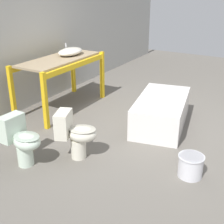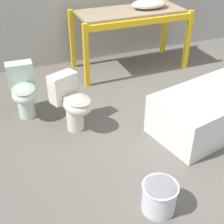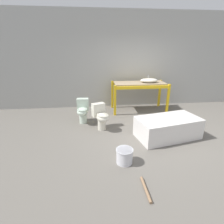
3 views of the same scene
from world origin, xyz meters
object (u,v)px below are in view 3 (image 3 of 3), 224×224
at_px(sink_basin, 149,80).
at_px(bathtub_main, 168,126).
at_px(toilet_far, 101,116).
at_px(toilet_near, 83,110).
at_px(bucket_white, 124,156).

xyz_separation_m(sink_basin, bathtub_main, (-0.09, -1.93, -0.75)).
height_order(sink_basin, bathtub_main, sink_basin).
bearing_deg(toilet_far, sink_basin, 16.44).
xyz_separation_m(bathtub_main, toilet_near, (-2.06, 1.11, 0.08)).
bearing_deg(toilet_near, bucket_white, -64.88).
bearing_deg(sink_basin, bathtub_main, -92.80).
xyz_separation_m(bathtub_main, bucket_white, (-1.21, -0.89, -0.13)).
height_order(toilet_far, bucket_white, toilet_far).
relative_size(sink_basin, toilet_far, 0.86).
distance_m(toilet_near, toilet_far, 0.70).
height_order(toilet_near, toilet_far, same).
relative_size(sink_basin, bucket_white, 1.78).
xyz_separation_m(sink_basin, toilet_near, (-2.15, -0.82, -0.66)).
xyz_separation_m(toilet_near, bucket_white, (0.85, -2.00, -0.22)).
distance_m(toilet_far, bucket_white, 1.56).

